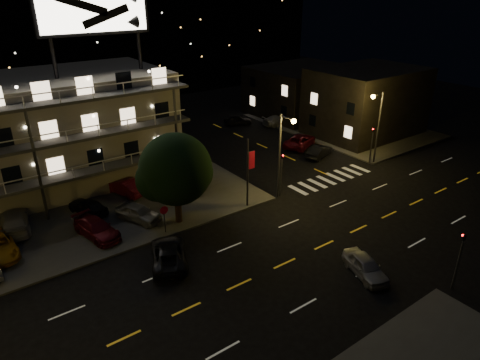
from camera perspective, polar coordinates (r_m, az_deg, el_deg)
ground at (r=30.10m, az=3.05°, el=-12.36°), size 140.00×140.00×0.00m
curb_ne at (r=62.18m, az=13.13°, el=7.14°), size 16.00×24.00×0.15m
motel at (r=44.56m, az=-27.58°, el=5.17°), size 28.00×13.80×18.10m
side_bldg_front at (r=58.65m, az=16.45°, el=9.99°), size 14.06×10.00×8.50m
side_bldg_back at (r=66.58m, az=8.19°, el=11.73°), size 14.06×12.00×7.00m
streetlight_nc at (r=37.96m, az=5.69°, el=4.27°), size 0.44×1.92×8.00m
streetlight_ne at (r=47.94m, az=17.83°, el=7.55°), size 1.92×0.44×8.00m
signal_nw at (r=39.54m, az=5.56°, el=1.40°), size 0.20×0.27×4.60m
signal_sw at (r=30.60m, az=27.26°, el=-8.95°), size 0.20×0.27×4.60m
signal_ne at (r=48.65m, az=17.19°, el=4.90°), size 0.27×0.20×4.60m
banner_north at (r=36.83m, az=1.12°, el=1.17°), size 0.83×0.16×6.40m
stop_sign at (r=33.96m, az=-10.06°, el=-4.63°), size 0.91×0.11×2.61m
tree at (r=34.08m, az=-8.65°, el=1.14°), size 6.04×5.82×7.61m
lot_car_3 at (r=35.22m, az=-18.57°, el=-6.15°), size 2.87×4.98×1.36m
lot_car_4 at (r=36.53m, az=-13.37°, el=-4.26°), size 3.21×4.43×1.40m
lot_car_7 at (r=38.63m, az=-27.88°, el=-4.89°), size 2.88×5.56×1.54m
lot_car_8 at (r=38.88m, az=-19.64°, el=-3.29°), size 2.76×4.25×1.35m
lot_car_9 at (r=41.36m, az=-15.11°, el=-0.83°), size 2.93×4.84×1.51m
side_car_0 at (r=49.85m, az=10.52°, el=3.76°), size 4.35×2.66×1.35m
side_car_1 at (r=52.72m, az=8.00°, el=5.20°), size 6.03×4.56×1.52m
side_car_2 at (r=60.83m, az=5.26°, el=7.92°), size 5.09×2.65×1.41m
side_car_3 at (r=60.76m, az=-0.29°, el=7.96°), size 4.14×2.80×1.31m
road_car_east at (r=30.79m, az=16.37°, el=-10.97°), size 2.75×4.28×1.36m
road_car_west at (r=31.19m, az=-9.52°, el=-9.63°), size 4.25×5.61×1.42m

